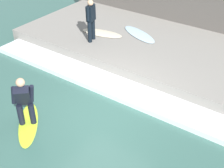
# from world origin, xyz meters

# --- Properties ---
(ground_plane) EXTENTS (28.00, 28.00, 0.00)m
(ground_plane) POSITION_xyz_m (0.00, 0.00, 0.00)
(ground_plane) COLOR #386056
(concrete_ledge) EXTENTS (4.40, 11.31, 0.48)m
(concrete_ledge) POSITION_xyz_m (3.88, 0.00, 0.24)
(concrete_ledge) COLOR gray
(concrete_ledge) RESTS_ON ground_plane
(back_wall) EXTENTS (0.50, 11.87, 1.85)m
(back_wall) POSITION_xyz_m (6.33, 0.00, 0.92)
(back_wall) COLOR #544F49
(back_wall) RESTS_ON ground_plane
(wave_foam_crest) EXTENTS (0.99, 10.74, 0.17)m
(wave_foam_crest) POSITION_xyz_m (1.18, 0.00, 0.08)
(wave_foam_crest) COLOR silver
(wave_foam_crest) RESTS_ON ground_plane
(surfboard_riding) EXTENTS (1.67, 1.62, 0.06)m
(surfboard_riding) POSITION_xyz_m (-1.52, 1.31, 0.03)
(surfboard_riding) COLOR #BFE02D
(surfboard_riding) RESTS_ON ground_plane
(surfer_riding) EXTENTS (0.59, 0.59, 1.41)m
(surfer_riding) POSITION_xyz_m (-1.52, 1.31, 0.84)
(surfer_riding) COLOR black
(surfer_riding) RESTS_ON surfboard_riding
(surfer_waiting_near) EXTENTS (0.51, 0.29, 1.53)m
(surfer_waiting_near) POSITION_xyz_m (2.73, 2.48, 1.34)
(surfer_waiting_near) COLOR black
(surfer_waiting_near) RESTS_ON concrete_ledge
(surfboard_waiting_near) EXTENTS (0.88, 1.73, 0.06)m
(surfboard_waiting_near) POSITION_xyz_m (3.41, 2.51, 0.51)
(surfboard_waiting_near) COLOR beige
(surfboard_waiting_near) RESTS_ON concrete_ledge
(surfboard_spare) EXTENTS (1.29, 1.89, 0.06)m
(surfboard_spare) POSITION_xyz_m (4.15, 1.28, 0.51)
(surfboard_spare) COLOR silver
(surfboard_spare) RESTS_ON concrete_ledge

